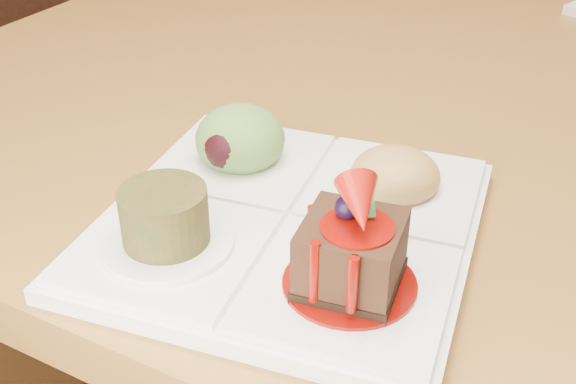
% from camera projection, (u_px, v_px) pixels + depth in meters
% --- Properties ---
extents(ground, '(6.00, 6.00, 0.00)m').
position_uv_depth(ground, '(455.00, 344.00, 1.48)').
color(ground, brown).
extents(dining_table, '(1.00, 1.80, 0.75)m').
position_uv_depth(dining_table, '(509.00, 19.00, 1.11)').
color(dining_table, brown).
rests_on(dining_table, ground).
extents(chair_left, '(0.46, 0.46, 0.86)m').
position_uv_depth(chair_left, '(89.00, 76.00, 1.42)').
color(chair_left, '#321D10').
rests_on(chair_left, ground).
extents(sampler_plate, '(0.29, 0.29, 0.10)m').
position_uv_depth(sampler_plate, '(287.00, 207.00, 0.51)').
color(sampler_plate, white).
rests_on(sampler_plate, dining_table).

